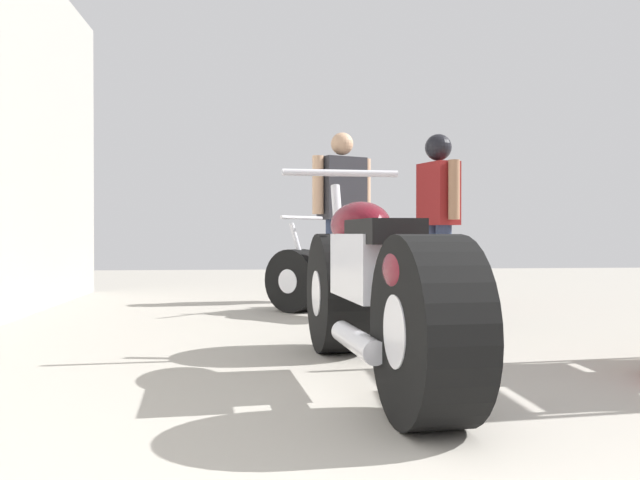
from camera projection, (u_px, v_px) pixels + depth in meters
ground_plane at (358, 344)px, 4.32m from camera, size 18.02×18.02×0.00m
motorcycle_maroon_cruiser at (374, 289)px, 3.21m from camera, size 0.68×2.30×1.07m
motorcycle_black_naked at (357, 276)px, 5.68m from camera, size 1.47×1.44×0.86m
mechanic_in_blue at (342, 206)px, 7.09m from camera, size 0.68×0.43×1.75m
mechanic_with_helmet at (438, 203)px, 6.54m from camera, size 0.35×0.65×1.65m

